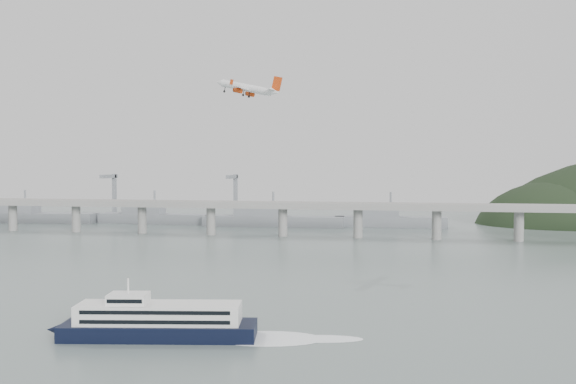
# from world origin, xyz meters

# --- Properties ---
(ground) EXTENTS (900.00, 900.00, 0.00)m
(ground) POSITION_xyz_m (0.00, 0.00, 0.00)
(ground) COLOR slate
(ground) RESTS_ON ground
(bridge) EXTENTS (800.00, 22.00, 23.90)m
(bridge) POSITION_xyz_m (-1.15, 200.00, 17.65)
(bridge) COLOR gray
(bridge) RESTS_ON ground
(distant_fleet) EXTENTS (453.00, 60.90, 40.00)m
(distant_fleet) POSITION_xyz_m (-155.36, 265.08, 6.22)
(distant_fleet) COLOR slate
(distant_fleet) RESTS_ON ground
(ferry) EXTENTS (86.84, 24.96, 16.44)m
(ferry) POSITION_xyz_m (-17.98, -42.43, 4.46)
(ferry) COLOR black
(ferry) RESTS_ON ground
(airliner) EXTENTS (35.70, 33.10, 10.82)m
(airliner) POSITION_xyz_m (-23.90, 80.39, 83.39)
(airliner) COLOR white
(airliner) RESTS_ON ground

